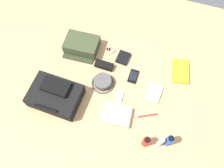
{
  "coord_description": "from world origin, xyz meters",
  "views": [
    {
      "loc": [
        -0.21,
        0.65,
        1.52
      ],
      "look_at": [
        0.0,
        0.0,
        0.04
      ],
      "focal_mm": 36.24,
      "sensor_mm": 36.0,
      "label": 1
    }
  ],
  "objects_px": {
    "bucket_hat": "(103,82)",
    "notepad": "(153,92)",
    "folded_towel": "(116,115)",
    "paperback_novel": "(180,71)",
    "sunscreen_spray": "(146,142)",
    "wallet": "(123,58)",
    "cell_phone": "(133,76)",
    "toothpaste_tube": "(160,142)",
    "deodorant_spray": "(169,141)",
    "media_player": "(119,97)",
    "backpack": "(55,95)",
    "toiletry_pouch": "(82,45)",
    "sunglasses_case": "(104,65)",
    "wristwatch": "(111,50)",
    "toothbrush": "(145,116)"
  },
  "relations": [
    {
      "from": "bucket_hat",
      "to": "notepad",
      "type": "bearing_deg",
      "value": -173.92
    },
    {
      "from": "folded_towel",
      "to": "paperback_novel",
      "type": "bearing_deg",
      "value": -126.71
    },
    {
      "from": "bucket_hat",
      "to": "notepad",
      "type": "xyz_separation_m",
      "value": [
        -0.37,
        -0.04,
        -0.02
      ]
    },
    {
      "from": "sunscreen_spray",
      "to": "wallet",
      "type": "xyz_separation_m",
      "value": [
        0.33,
        -0.58,
        -0.05
      ]
    },
    {
      "from": "cell_phone",
      "to": "folded_towel",
      "type": "bearing_deg",
      "value": 84.81
    },
    {
      "from": "toothpaste_tube",
      "to": "paperback_novel",
      "type": "relative_size",
      "value": 0.75
    },
    {
      "from": "deodorant_spray",
      "to": "paperback_novel",
      "type": "bearing_deg",
      "value": -88.61
    },
    {
      "from": "media_player",
      "to": "wallet",
      "type": "height_order",
      "value": "wallet"
    },
    {
      "from": "backpack",
      "to": "toiletry_pouch",
      "type": "distance_m",
      "value": 0.45
    },
    {
      "from": "toiletry_pouch",
      "to": "backpack",
      "type": "bearing_deg",
      "value": 87.42
    },
    {
      "from": "backpack",
      "to": "media_player",
      "type": "distance_m",
      "value": 0.45
    },
    {
      "from": "backpack",
      "to": "toiletry_pouch",
      "type": "relative_size",
      "value": 1.34
    },
    {
      "from": "sunscreen_spray",
      "to": "toothpaste_tube",
      "type": "bearing_deg",
      "value": -166.33
    },
    {
      "from": "toiletry_pouch",
      "to": "sunglasses_case",
      "type": "xyz_separation_m",
      "value": [
        -0.22,
        0.1,
        -0.03
      ]
    },
    {
      "from": "bucket_hat",
      "to": "paperback_novel",
      "type": "relative_size",
      "value": 0.79
    },
    {
      "from": "wristwatch",
      "to": "toothbrush",
      "type": "bearing_deg",
      "value": 131.29
    },
    {
      "from": "backpack",
      "to": "media_player",
      "type": "height_order",
      "value": "backpack"
    },
    {
      "from": "notepad",
      "to": "folded_towel",
      "type": "bearing_deg",
      "value": 55.7
    },
    {
      "from": "bucket_hat",
      "to": "media_player",
      "type": "distance_m",
      "value": 0.16
    },
    {
      "from": "toothpaste_tube",
      "to": "toothbrush",
      "type": "bearing_deg",
      "value": -50.59
    },
    {
      "from": "sunglasses_case",
      "to": "sunscreen_spray",
      "type": "bearing_deg",
      "value": 134.65
    },
    {
      "from": "toiletry_pouch",
      "to": "cell_phone",
      "type": "relative_size",
      "value": 2.37
    },
    {
      "from": "backpack",
      "to": "deodorant_spray",
      "type": "xyz_separation_m",
      "value": [
        -0.82,
        0.07,
        0.01
      ]
    },
    {
      "from": "cell_phone",
      "to": "notepad",
      "type": "bearing_deg",
      "value": 154.86
    },
    {
      "from": "deodorant_spray",
      "to": "media_player",
      "type": "relative_size",
      "value": 1.71
    },
    {
      "from": "cell_phone",
      "to": "wallet",
      "type": "xyz_separation_m",
      "value": [
        0.12,
        -0.13,
        0.01
      ]
    },
    {
      "from": "bucket_hat",
      "to": "deodorant_spray",
      "type": "relative_size",
      "value": 1.16
    },
    {
      "from": "toiletry_pouch",
      "to": "paperback_novel",
      "type": "bearing_deg",
      "value": -177.94
    },
    {
      "from": "wristwatch",
      "to": "toothbrush",
      "type": "distance_m",
      "value": 0.59
    },
    {
      "from": "toothbrush",
      "to": "paperback_novel",
      "type": "bearing_deg",
      "value": -112.0
    },
    {
      "from": "media_player",
      "to": "toothpaste_tube",
      "type": "bearing_deg",
      "value": 144.65
    },
    {
      "from": "toiletry_pouch",
      "to": "deodorant_spray",
      "type": "distance_m",
      "value": 0.95
    },
    {
      "from": "toothpaste_tube",
      "to": "backpack",
      "type": "bearing_deg",
      "value": -7.17
    },
    {
      "from": "bucket_hat",
      "to": "toothpaste_tube",
      "type": "distance_m",
      "value": 0.58
    },
    {
      "from": "toothbrush",
      "to": "sunscreen_spray",
      "type": "bearing_deg",
      "value": 105.32
    },
    {
      "from": "bucket_hat",
      "to": "cell_phone",
      "type": "bearing_deg",
      "value": -148.56
    },
    {
      "from": "deodorant_spray",
      "to": "cell_phone",
      "type": "xyz_separation_m",
      "value": [
        0.34,
        -0.4,
        -0.06
      ]
    },
    {
      "from": "toothbrush",
      "to": "cell_phone",
      "type": "bearing_deg",
      "value": -59.88
    },
    {
      "from": "deodorant_spray",
      "to": "folded_towel",
      "type": "height_order",
      "value": "deodorant_spray"
    },
    {
      "from": "backpack",
      "to": "notepad",
      "type": "distance_m",
      "value": 0.7
    },
    {
      "from": "toiletry_pouch",
      "to": "bucket_hat",
      "type": "height_order",
      "value": "toiletry_pouch"
    },
    {
      "from": "toothpaste_tube",
      "to": "notepad",
      "type": "xyz_separation_m",
      "value": [
        0.11,
        -0.35,
        -0.07
      ]
    },
    {
      "from": "deodorant_spray",
      "to": "sunscreen_spray",
      "type": "distance_m",
      "value": 0.14
    },
    {
      "from": "deodorant_spray",
      "to": "media_player",
      "type": "bearing_deg",
      "value": -28.75
    },
    {
      "from": "toothbrush",
      "to": "folded_towel",
      "type": "height_order",
      "value": "folded_towel"
    },
    {
      "from": "cell_phone",
      "to": "media_player",
      "type": "height_order",
      "value": "cell_phone"
    },
    {
      "from": "paperback_novel",
      "to": "toothbrush",
      "type": "distance_m",
      "value": 0.45
    },
    {
      "from": "wristwatch",
      "to": "wallet",
      "type": "distance_m",
      "value": 0.12
    },
    {
      "from": "wristwatch",
      "to": "media_player",
      "type": "bearing_deg",
      "value": 116.36
    },
    {
      "from": "toiletry_pouch",
      "to": "sunglasses_case",
      "type": "bearing_deg",
      "value": 154.71
    }
  ]
}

